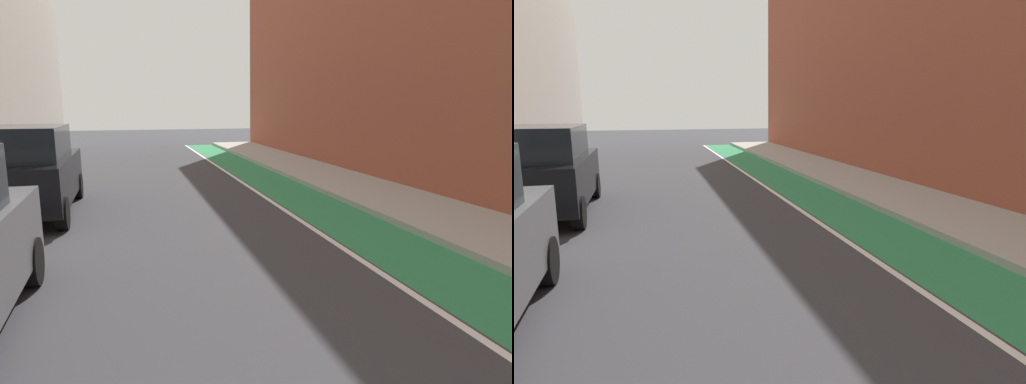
{
  "view_description": "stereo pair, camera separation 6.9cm",
  "coord_description": "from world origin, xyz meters",
  "views": [
    {
      "loc": [
        -0.95,
        7.2,
        2.38
      ],
      "look_at": [
        0.72,
        12.89,
        1.22
      ],
      "focal_mm": 30.57,
      "sensor_mm": 36.0,
      "label": 1
    },
    {
      "loc": [
        -0.88,
        7.18,
        2.38
      ],
      "look_at": [
        0.72,
        12.89,
        1.22
      ],
      "focal_mm": 30.57,
      "sensor_mm": 36.0,
      "label": 2
    }
  ],
  "objects": [
    {
      "name": "ground_plane",
      "position": [
        0.0,
        14.42,
        0.0
      ],
      "size": [
        81.07,
        81.07,
        0.0
      ],
      "primitive_type": "plane",
      "color": "#38383D"
    },
    {
      "name": "bike_lane_paint",
      "position": [
        3.39,
        16.42,
        0.0
      ],
      "size": [
        1.6,
        36.85,
        0.0
      ],
      "primitive_type": "cube",
      "color": "#2D8451",
      "rests_on": "ground"
    },
    {
      "name": "lane_divider_stripe",
      "position": [
        2.49,
        16.42,
        0.0
      ],
      "size": [
        0.12,
        36.85,
        0.0
      ],
      "primitive_type": "cube",
      "color": "white",
      "rests_on": "ground"
    },
    {
      "name": "sidewalk_right",
      "position": [
        5.46,
        16.42,
        0.07
      ],
      "size": [
        2.54,
        36.85,
        0.14
      ],
      "primitive_type": "cube",
      "color": "#A8A59E",
      "rests_on": "ground"
    },
    {
      "name": "parked_suv_black",
      "position": [
        -3.14,
        17.74,
        1.02
      ],
      "size": [
        1.96,
        4.32,
        1.98
      ],
      "color": "black",
      "rests_on": "ground"
    }
  ]
}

